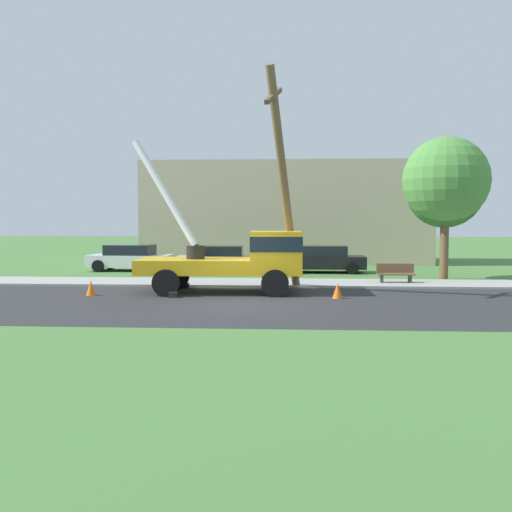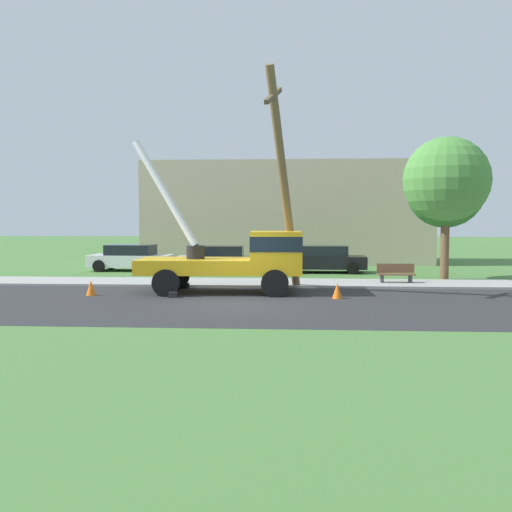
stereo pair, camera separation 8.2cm
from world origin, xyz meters
name	(u,v)px [view 2 (the right image)]	position (x,y,z in m)	size (l,w,h in m)	color
ground_plane	(261,271)	(0.00, 12.00, 0.00)	(120.00, 120.00, 0.00)	#477538
road_asphalt	(240,303)	(0.00, 0.00, 0.00)	(80.00, 8.88, 0.01)	#2B2B2D
sidewalk_strip	(252,283)	(0.00, 5.92, 0.05)	(80.00, 2.95, 0.10)	#9E9E99
utility_truck	(242,256)	(-0.18, 2.89, 1.41)	(6.85, 3.21, 5.98)	gold
leaning_utility_pole	(284,182)	(1.41, 2.96, 4.22)	(1.37, 4.27, 8.29)	brown
traffic_cone_ahead	(337,291)	(3.34, 1.45, 0.28)	(0.36, 0.36, 0.56)	orange
traffic_cone_behind	(91,288)	(-5.68, 1.69, 0.28)	(0.36, 0.36, 0.56)	orange
traffic_cone_curbside	(276,282)	(1.10, 4.01, 0.28)	(0.36, 0.36, 0.56)	orange
parked_sedan_white	(131,258)	(-7.03, 11.73, 0.71)	(4.50, 2.18, 1.42)	silver
parked_sedan_silver	(220,259)	(-2.08, 10.87, 0.71)	(4.45, 2.11, 1.42)	#B7B7BF
parked_sedan_black	(323,259)	(3.34, 11.43, 0.71)	(4.42, 2.06, 1.42)	black
park_bench	(396,274)	(6.17, 5.98, 0.46)	(1.60, 0.45, 0.90)	brown
roadside_tree_near	(446,190)	(8.78, 8.33, 4.17)	(3.58, 3.58, 5.98)	brown
roadside_tree_far	(446,180)	(8.71, 7.91, 4.57)	(3.92, 3.92, 6.55)	brown
lowrise_building_backdrop	(286,213)	(1.28, 19.02, 3.20)	(18.00, 6.00, 6.40)	#C6B293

